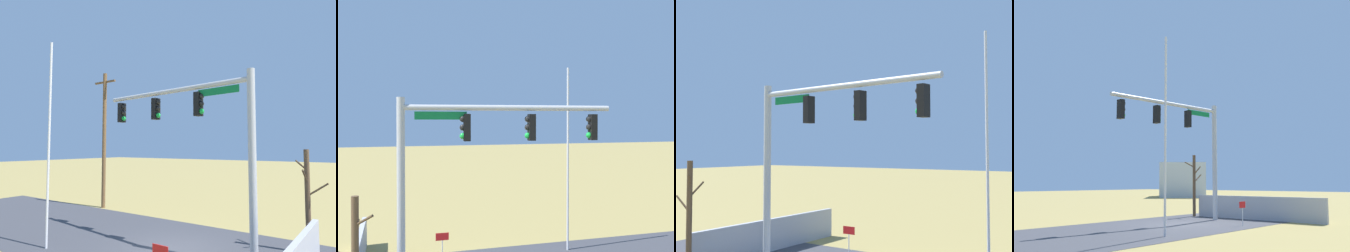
{
  "view_description": "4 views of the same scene",
  "coord_description": "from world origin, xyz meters",
  "views": [
    {
      "loc": [
        6.82,
        -10.26,
        4.08
      ],
      "look_at": [
        -1.04,
        1.06,
        5.05
      ],
      "focal_mm": 32.35,
      "sensor_mm": 36.0,
      "label": 1
    },
    {
      "loc": [
        3.54,
        13.98,
        6.06
      ],
      "look_at": [
        -0.43,
        0.37,
        5.85
      ],
      "focal_mm": 42.16,
      "sensor_mm": 36.0,
      "label": 2
    },
    {
      "loc": [
        -9.34,
        12.96,
        4.41
      ],
      "look_at": [
        -1.08,
        1.07,
        5.13
      ],
      "focal_mm": 49.42,
      "sensor_mm": 36.0,
      "label": 3
    },
    {
      "loc": [
        -17.45,
        -14.6,
        2.21
      ],
      "look_at": [
        -0.13,
        -0.2,
        5.24
      ],
      "focal_mm": 44.86,
      "sensor_mm": 36.0,
      "label": 4
    }
  ],
  "objects": [
    {
      "name": "open_sign",
      "position": [
        1.46,
        -2.93,
        0.91
      ],
      "size": [
        0.56,
        0.04,
        1.22
      ],
      "color": "silver",
      "rests_on": "ground_plane"
    },
    {
      "name": "signal_mast",
      "position": [
        0.96,
        0.29,
        4.92
      ],
      "size": [
        7.65,
        1.09,
        6.85
      ],
      "color": "#B2B5BA",
      "rests_on": "ground_plane"
    },
    {
      "name": "bare_tree",
      "position": [
        4.5,
        2.61,
        2.06
      ],
      "size": [
        1.27,
        1.02,
        4.0
      ],
      "color": "brown",
      "rests_on": "ground_plane"
    },
    {
      "name": "retaining_fence",
      "position": [
        4.79,
        -1.87,
        0.69
      ],
      "size": [
        0.2,
        8.5,
        1.38
      ],
      "primitive_type": "cube",
      "color": "#A8A8AD",
      "rests_on": "ground_plane"
    },
    {
      "name": "flagpole",
      "position": [
        -4.35,
        -2.79,
        4.25
      ],
      "size": [
        0.1,
        0.1,
        8.5
      ],
      "primitive_type": "cylinder",
      "color": "silver",
      "rests_on": "ground_plane"
    }
  ]
}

